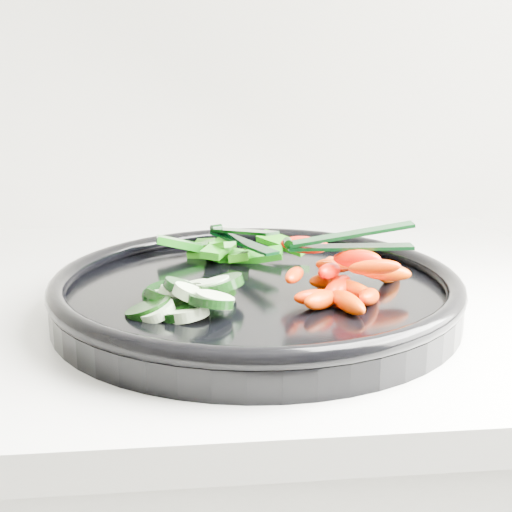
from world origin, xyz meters
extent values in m
cylinder|color=black|center=(0.64, 1.62, 0.94)|extent=(0.48, 0.48, 0.02)
torus|color=black|center=(0.64, 1.62, 0.96)|extent=(0.49, 0.49, 0.02)
cylinder|color=black|center=(0.54, 1.56, 0.96)|extent=(0.04, 0.05, 0.02)
cylinder|color=beige|center=(0.55, 1.55, 0.96)|extent=(0.04, 0.04, 0.02)
cylinder|color=black|center=(0.56, 1.59, 0.96)|extent=(0.05, 0.05, 0.03)
cylinder|color=beige|center=(0.57, 1.59, 0.96)|extent=(0.05, 0.05, 0.03)
cylinder|color=black|center=(0.56, 1.59, 0.96)|extent=(0.06, 0.05, 0.02)
cylinder|color=beige|center=(0.57, 1.60, 0.96)|extent=(0.03, 0.03, 0.02)
cylinder|color=black|center=(0.57, 1.55, 0.96)|extent=(0.05, 0.05, 0.02)
cylinder|color=beige|center=(0.58, 1.55, 0.96)|extent=(0.04, 0.04, 0.02)
cylinder|color=black|center=(0.60, 1.59, 0.96)|extent=(0.06, 0.06, 0.02)
cylinder|color=#DBF4C3|center=(0.58, 1.61, 0.96)|extent=(0.03, 0.03, 0.02)
cylinder|color=black|center=(0.56, 1.58, 0.96)|extent=(0.05, 0.05, 0.02)
cylinder|color=beige|center=(0.56, 1.60, 0.96)|extent=(0.05, 0.05, 0.01)
cylinder|color=black|center=(0.57, 1.60, 0.96)|extent=(0.04, 0.04, 0.01)
cylinder|color=#D4EEBE|center=(0.57, 1.58, 0.96)|extent=(0.04, 0.04, 0.02)
cylinder|color=black|center=(0.57, 1.58, 0.96)|extent=(0.05, 0.05, 0.03)
cylinder|color=#DFFAC8|center=(0.57, 1.60, 0.96)|extent=(0.04, 0.04, 0.02)
cylinder|color=black|center=(0.57, 1.58, 0.97)|extent=(0.04, 0.04, 0.02)
cylinder|color=beige|center=(0.58, 1.56, 0.97)|extent=(0.04, 0.04, 0.02)
cylinder|color=black|center=(0.60, 1.59, 0.97)|extent=(0.05, 0.05, 0.02)
cylinder|color=beige|center=(0.60, 1.59, 0.97)|extent=(0.04, 0.04, 0.02)
cylinder|color=black|center=(0.60, 1.54, 0.97)|extent=(0.05, 0.05, 0.02)
cylinder|color=#B3D2A8|center=(0.60, 1.55, 0.97)|extent=(0.04, 0.04, 0.02)
ellipsoid|color=#FF3400|center=(0.71, 1.58, 0.96)|extent=(0.05, 0.05, 0.03)
ellipsoid|color=#FA1C00|center=(0.69, 1.56, 0.96)|extent=(0.05, 0.03, 0.02)
ellipsoid|color=#F52500|center=(0.71, 1.55, 0.96)|extent=(0.03, 0.05, 0.02)
ellipsoid|color=#E63B00|center=(0.70, 1.62, 0.96)|extent=(0.02, 0.04, 0.02)
ellipsoid|color=red|center=(0.73, 1.56, 0.96)|extent=(0.03, 0.05, 0.03)
ellipsoid|color=#E75800|center=(0.70, 1.61, 0.96)|extent=(0.04, 0.03, 0.02)
ellipsoid|color=#FF2C00|center=(0.69, 1.56, 0.96)|extent=(0.05, 0.04, 0.02)
ellipsoid|color=#F03200|center=(0.72, 1.58, 0.96)|extent=(0.04, 0.04, 0.02)
ellipsoid|color=#FF5F00|center=(0.77, 1.62, 0.96)|extent=(0.04, 0.05, 0.03)
ellipsoid|color=#EE5700|center=(0.72, 1.65, 0.96)|extent=(0.03, 0.05, 0.02)
ellipsoid|color=#DD3C00|center=(0.67, 1.58, 0.98)|extent=(0.03, 0.04, 0.02)
ellipsoid|color=#FF2800|center=(0.74, 1.61, 0.98)|extent=(0.05, 0.05, 0.03)
ellipsoid|color=#F01200|center=(0.70, 1.59, 0.98)|extent=(0.04, 0.04, 0.02)
ellipsoid|color=#F53500|center=(0.71, 1.61, 0.98)|extent=(0.04, 0.03, 0.02)
ellipsoid|color=#F35000|center=(0.75, 1.59, 0.98)|extent=(0.05, 0.02, 0.02)
ellipsoid|color=red|center=(0.73, 1.58, 0.99)|extent=(0.04, 0.05, 0.02)
ellipsoid|color=red|center=(0.69, 1.63, 0.99)|extent=(0.05, 0.02, 0.02)
ellipsoid|color=#FB1400|center=(0.72, 1.58, 0.99)|extent=(0.05, 0.04, 0.02)
ellipsoid|color=#ED1C00|center=(0.73, 1.55, 0.99)|extent=(0.05, 0.03, 0.02)
cube|color=#1F6109|center=(0.63, 1.72, 0.96)|extent=(0.03, 0.06, 0.02)
cube|color=#26730B|center=(0.63, 1.72, 0.96)|extent=(0.06, 0.02, 0.03)
cube|color=#13720A|center=(0.64, 1.71, 0.96)|extent=(0.07, 0.03, 0.03)
cube|color=#1E6009|center=(0.59, 1.75, 0.96)|extent=(0.03, 0.06, 0.01)
cube|color=#1A740B|center=(0.61, 1.72, 0.96)|extent=(0.03, 0.06, 0.02)
cube|color=#126409|center=(0.61, 1.72, 0.97)|extent=(0.04, 0.05, 0.02)
cube|color=#0A6F10|center=(0.57, 1.73, 0.97)|extent=(0.06, 0.02, 0.02)
cube|color=#1A700A|center=(0.61, 1.72, 0.97)|extent=(0.04, 0.07, 0.01)
cube|color=#27710A|center=(0.68, 1.73, 0.97)|extent=(0.05, 0.05, 0.02)
cylinder|color=black|center=(0.67, 1.59, 1.00)|extent=(0.01, 0.01, 0.01)
cube|color=black|center=(0.72, 1.59, 1.00)|extent=(0.11, 0.02, 0.00)
cube|color=black|center=(0.72, 1.59, 1.01)|extent=(0.11, 0.02, 0.02)
cylinder|color=black|center=(0.61, 1.76, 0.98)|extent=(0.01, 0.01, 0.01)
cube|color=black|center=(0.64, 1.71, 0.97)|extent=(0.06, 0.11, 0.00)
cube|color=black|center=(0.64, 1.71, 0.99)|extent=(0.06, 0.10, 0.02)
camera|label=1|loc=(0.57, 1.00, 1.15)|focal=50.00mm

